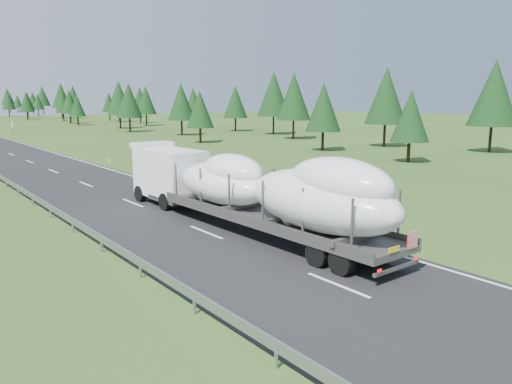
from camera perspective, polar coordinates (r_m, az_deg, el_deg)
ground at (r=25.10m, az=-5.72°, el=-4.65°), size 400.00×400.00×0.00m
highway_sign at (r=102.77m, az=-26.12°, el=6.83°), size 0.08×0.90×2.60m
tree_line_right at (r=143.41m, az=-15.39°, el=10.26°), size 27.92×316.84×12.61m
boat_truck at (r=24.67m, az=-0.64°, el=0.62°), size 3.50×20.50×4.30m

